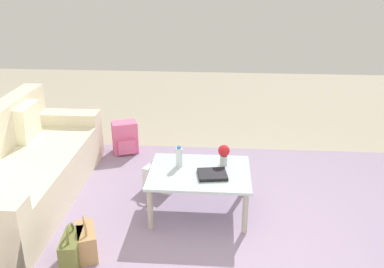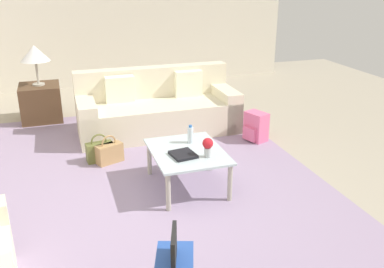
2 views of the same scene
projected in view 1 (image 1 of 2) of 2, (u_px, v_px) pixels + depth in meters
ground_plane at (243, 245)px, 3.62m from camera, size 12.00×12.00×0.00m
area_rug at (170, 256)px, 3.48m from camera, size 5.20×4.40×0.01m
couch at (18, 172)px, 4.21m from camera, size 0.89×2.24×0.89m
coffee_table at (200, 177)px, 3.97m from camera, size 0.93×0.74×0.43m
water_bottle at (179, 157)px, 4.02m from camera, size 0.06×0.06×0.20m
coffee_table_book at (212, 174)px, 3.86m from camera, size 0.29×0.27×0.03m
flower_vase at (224, 153)px, 4.03m from camera, size 0.11×0.11×0.21m
handbag_tan at (87, 241)px, 3.46m from camera, size 0.25×0.35×0.36m
handbag_white at (159, 178)px, 4.45m from camera, size 0.35×0.25×0.36m
handbag_olive at (72, 249)px, 3.36m from camera, size 0.18×0.33×0.36m
backpack_pink at (125, 138)px, 5.30m from camera, size 0.35×0.32×0.40m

